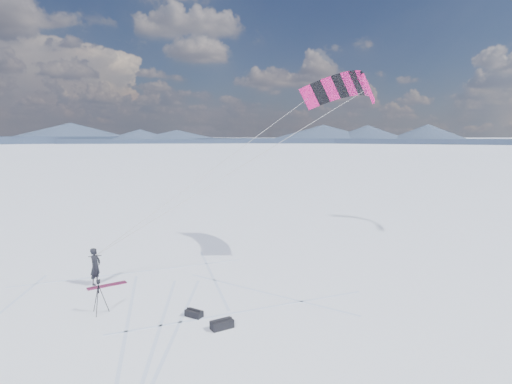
{
  "coord_description": "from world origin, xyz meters",
  "views": [
    {
      "loc": [
        4.81,
        -16.04,
        6.52
      ],
      "look_at": [
        5.35,
        4.74,
        3.73
      ],
      "focal_mm": 30.0,
      "sensor_mm": 36.0,
      "label": 1
    }
  ],
  "objects_px": {
    "snowkiter": "(96,284)",
    "snowboard": "(107,285)",
    "tripod": "(99,292)",
    "gear_bag_a": "(222,324)",
    "gear_bag_b": "(194,313)"
  },
  "relations": [
    {
      "from": "snowkiter",
      "to": "snowboard",
      "type": "distance_m",
      "value": 0.59
    },
    {
      "from": "snowboard",
      "to": "tripod",
      "type": "bearing_deg",
      "value": -109.92
    },
    {
      "from": "tripod",
      "to": "snowkiter",
      "type": "bearing_deg",
      "value": 83.6
    },
    {
      "from": "snowkiter",
      "to": "snowboard",
      "type": "xyz_separation_m",
      "value": [
        0.55,
        -0.23,
        0.02
      ]
    },
    {
      "from": "tripod",
      "to": "gear_bag_a",
      "type": "distance_m",
      "value": 4.81
    },
    {
      "from": "snowkiter",
      "to": "gear_bag_a",
      "type": "distance_m",
      "value": 7.3
    },
    {
      "from": "snowboard",
      "to": "gear_bag_b",
      "type": "height_order",
      "value": "gear_bag_b"
    },
    {
      "from": "snowboard",
      "to": "tripod",
      "type": "xyz_separation_m",
      "value": [
        0.65,
        -2.88,
        0.8
      ]
    },
    {
      "from": "gear_bag_a",
      "to": "gear_bag_b",
      "type": "height_order",
      "value": "gear_bag_a"
    },
    {
      "from": "snowboard",
      "to": "gear_bag_b",
      "type": "relative_size",
      "value": 2.32
    },
    {
      "from": "snowboard",
      "to": "gear_bag_b",
      "type": "bearing_deg",
      "value": -70.85
    },
    {
      "from": "snowkiter",
      "to": "gear_bag_b",
      "type": "distance_m",
      "value": 5.87
    },
    {
      "from": "snowkiter",
      "to": "gear_bag_a",
      "type": "relative_size",
      "value": 1.93
    },
    {
      "from": "gear_bag_b",
      "to": "snowboard",
      "type": "bearing_deg",
      "value": 174.06
    },
    {
      "from": "tripod",
      "to": "gear_bag_b",
      "type": "relative_size",
      "value": 1.8
    }
  ]
}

